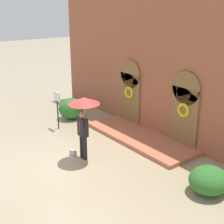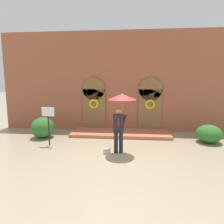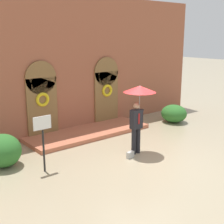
{
  "view_description": "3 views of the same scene",
  "coord_description": "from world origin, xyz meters",
  "px_view_note": "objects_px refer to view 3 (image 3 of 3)",
  "views": [
    {
      "loc": [
        8.87,
        -5.12,
        5.36
      ],
      "look_at": [
        -0.19,
        1.78,
        1.42
      ],
      "focal_mm": 50.0,
      "sensor_mm": 36.0,
      "label": 1
    },
    {
      "loc": [
        0.57,
        -7.38,
        2.85
      ],
      "look_at": [
        -0.33,
        1.66,
        1.44
      ],
      "focal_mm": 32.0,
      "sensor_mm": 36.0,
      "label": 2
    },
    {
      "loc": [
        -6.98,
        -7.12,
        4.02
      ],
      "look_at": [
        0.14,
        1.69,
        1.2
      ],
      "focal_mm": 50.0,
      "sensor_mm": 36.0,
      "label": 3
    }
  ],
  "objects_px": {
    "person_with_umbrella": "(139,99)",
    "shrub_right": "(174,113)",
    "handbag": "(130,155)",
    "shrub_left": "(3,151)",
    "sign_post": "(43,135)"
  },
  "relations": [
    {
      "from": "person_with_umbrella",
      "to": "shrub_right",
      "type": "relative_size",
      "value": 1.93
    },
    {
      "from": "handbag",
      "to": "shrub_right",
      "type": "bearing_deg",
      "value": 15.7
    },
    {
      "from": "shrub_left",
      "to": "person_with_umbrella",
      "type": "bearing_deg",
      "value": -23.84
    },
    {
      "from": "sign_post",
      "to": "shrub_right",
      "type": "relative_size",
      "value": 1.4
    },
    {
      "from": "handbag",
      "to": "shrub_right",
      "type": "relative_size",
      "value": 0.23
    },
    {
      "from": "handbag",
      "to": "sign_post",
      "type": "distance_m",
      "value": 3.03
    },
    {
      "from": "handbag",
      "to": "sign_post",
      "type": "xyz_separation_m",
      "value": [
        -2.71,
        0.85,
        1.05
      ]
    },
    {
      "from": "sign_post",
      "to": "shrub_left",
      "type": "height_order",
      "value": "sign_post"
    },
    {
      "from": "handbag",
      "to": "shrub_left",
      "type": "xyz_separation_m",
      "value": [
        -3.54,
        2.0,
        0.41
      ]
    },
    {
      "from": "shrub_right",
      "to": "person_with_umbrella",
      "type": "bearing_deg",
      "value": -156.08
    },
    {
      "from": "sign_post",
      "to": "shrub_left",
      "type": "xyz_separation_m",
      "value": [
        -0.82,
        1.15,
        -0.65
      ]
    },
    {
      "from": "shrub_left",
      "to": "shrub_right",
      "type": "distance_m",
      "value": 8.09
    },
    {
      "from": "person_with_umbrella",
      "to": "shrub_right",
      "type": "distance_m",
      "value": 4.65
    },
    {
      "from": "person_with_umbrella",
      "to": "shrub_right",
      "type": "bearing_deg",
      "value": 23.92
    },
    {
      "from": "shrub_left",
      "to": "shrub_right",
      "type": "xyz_separation_m",
      "value": [
        8.09,
        -0.01,
        -0.1
      ]
    }
  ]
}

